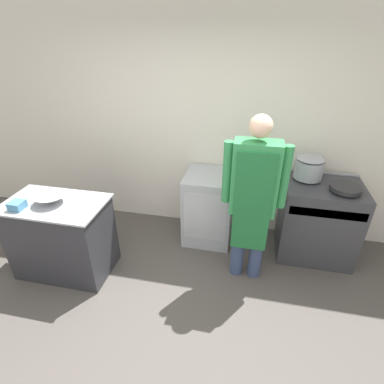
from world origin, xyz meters
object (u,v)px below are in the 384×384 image
(person_cook, at_px, (253,194))
(saute_pan, at_px, (346,188))
(stock_pot, at_px, (309,167))
(fridge_unit, at_px, (209,207))
(stove, at_px, (317,220))
(mixing_bowl, at_px, (51,199))
(plastic_tub, at_px, (17,205))

(person_cook, relative_size, saute_pan, 5.68)
(person_cook, height_order, stock_pot, person_cook)
(fridge_unit, bearing_deg, stock_pot, 3.45)
(saute_pan, bearing_deg, stock_pot, 147.44)
(stove, height_order, fridge_unit, stove)
(fridge_unit, distance_m, stock_pot, 1.27)
(mixing_bowl, bearing_deg, plastic_tub, -146.75)
(plastic_tub, bearing_deg, person_cook, 12.30)
(plastic_tub, relative_size, stock_pot, 0.42)
(saute_pan, bearing_deg, fridge_unit, 173.74)
(fridge_unit, relative_size, mixing_bowl, 2.90)
(saute_pan, bearing_deg, mixing_bowl, -165.55)
(fridge_unit, distance_m, plastic_tub, 2.10)
(person_cook, bearing_deg, fridge_unit, 130.92)
(stove, height_order, mixing_bowl, mixing_bowl)
(fridge_unit, xyz_separation_m, plastic_tub, (-1.73, -1.08, 0.46))
(mixing_bowl, xyz_separation_m, saute_pan, (2.93, 0.76, 0.05))
(stove, distance_m, stock_pot, 0.65)
(person_cook, xyz_separation_m, saute_pan, (0.94, 0.43, -0.05))
(plastic_tub, distance_m, stock_pot, 3.06)
(stove, relative_size, fridge_unit, 1.05)
(plastic_tub, relative_size, saute_pan, 0.41)
(stock_pot, bearing_deg, plastic_tub, -157.92)
(plastic_tub, distance_m, saute_pan, 3.32)
(fridge_unit, height_order, plastic_tub, plastic_tub)
(plastic_tub, bearing_deg, fridge_unit, 31.99)
(person_cook, xyz_separation_m, plastic_tub, (-2.25, -0.49, -0.11))
(stove, height_order, person_cook, person_cook)
(fridge_unit, height_order, saute_pan, saute_pan)
(fridge_unit, distance_m, saute_pan, 1.55)
(plastic_tub, bearing_deg, saute_pan, 16.16)
(stock_pot, distance_m, saute_pan, 0.43)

